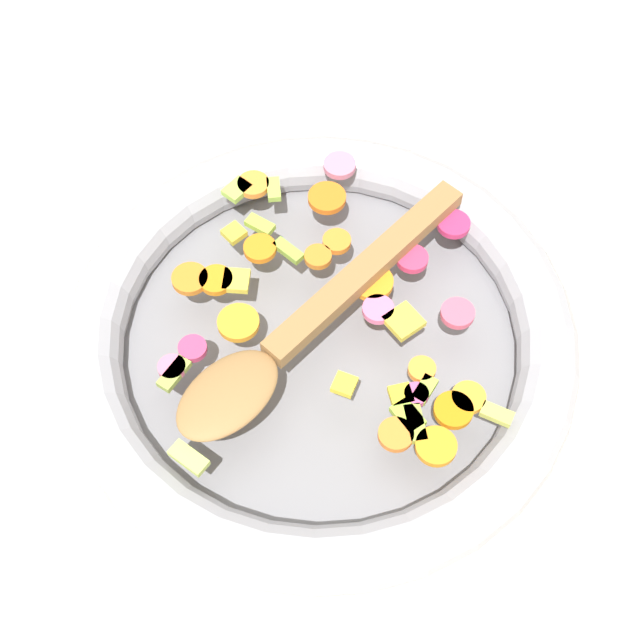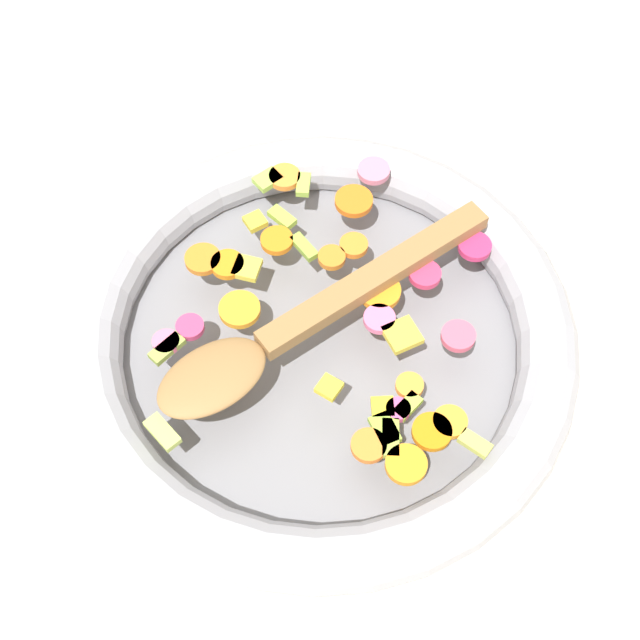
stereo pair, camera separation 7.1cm
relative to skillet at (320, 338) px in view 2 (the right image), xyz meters
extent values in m
plane|color=beige|center=(0.00, 0.00, -0.02)|extent=(4.00, 4.00, 0.00)
cylinder|color=slate|center=(0.00, 0.00, -0.02)|extent=(0.37, 0.37, 0.01)
torus|color=#9E9EA5|center=(0.00, 0.00, 0.00)|extent=(0.42, 0.42, 0.05)
cylinder|color=orange|center=(0.01, 0.06, 0.03)|extent=(0.03, 0.03, 0.01)
cylinder|color=orange|center=(0.03, 0.12, 0.03)|extent=(0.03, 0.03, 0.01)
cylinder|color=orange|center=(0.04, -0.11, 0.03)|extent=(0.03, 0.03, 0.01)
cylinder|color=orange|center=(0.10, -0.09, 0.03)|extent=(0.03, 0.03, 0.01)
cylinder|color=orange|center=(0.08, -0.10, 0.03)|extent=(0.04, 0.04, 0.01)
cylinder|color=orange|center=(0.07, -0.06, 0.03)|extent=(0.03, 0.03, 0.01)
cylinder|color=orange|center=(0.03, 0.07, 0.03)|extent=(0.03, 0.03, 0.01)
cylinder|color=orange|center=(-0.06, 0.01, 0.03)|extent=(0.04, 0.04, 0.01)
cylinder|color=orange|center=(-0.03, 0.14, 0.03)|extent=(0.04, 0.04, 0.01)
cylinder|color=orange|center=(0.05, 0.03, 0.03)|extent=(0.04, 0.04, 0.01)
cylinder|color=orange|center=(-0.04, 0.08, 0.03)|extent=(0.04, 0.04, 0.01)
cylinder|color=orange|center=(-0.08, 0.05, 0.03)|extent=(0.04, 0.04, 0.01)
cylinder|color=orange|center=(0.06, -0.12, 0.03)|extent=(0.04, 0.04, 0.01)
cylinder|color=orange|center=(-0.10, 0.06, 0.03)|extent=(0.04, 0.04, 0.01)
cube|color=#9DC43F|center=(-0.03, 0.10, 0.03)|extent=(0.03, 0.03, 0.01)
cube|color=#9DC247|center=(-0.02, 0.14, 0.03)|extent=(0.01, 0.02, 0.01)
cube|color=#BED15E|center=(-0.11, -0.10, 0.03)|extent=(0.03, 0.03, 0.01)
cube|color=#9AC040|center=(0.07, -0.08, 0.03)|extent=(0.02, 0.02, 0.01)
cube|color=#8EB739|center=(0.05, -0.10, 0.03)|extent=(0.03, 0.03, 0.01)
cube|color=#96AC47|center=(-0.12, -0.03, 0.03)|extent=(0.03, 0.03, 0.01)
cube|color=#96AD3F|center=(0.05, -0.10, 0.03)|extent=(0.01, 0.03, 0.01)
cube|color=#8AB23D|center=(-0.01, 0.07, 0.03)|extent=(0.03, 0.03, 0.01)
cube|color=#A6CF4C|center=(-0.05, 0.14, 0.03)|extent=(0.03, 0.03, 0.01)
cube|color=#BFC451|center=(0.12, -0.11, 0.03)|extent=(0.03, 0.02, 0.01)
cylinder|color=pink|center=(0.05, 0.00, 0.03)|extent=(0.03, 0.03, 0.01)
cylinder|color=pink|center=(0.04, 0.15, 0.03)|extent=(0.04, 0.04, 0.01)
cylinder|color=#C63C68|center=(-0.10, -0.01, 0.03)|extent=(0.03, 0.03, 0.01)
cylinder|color=#D02E62|center=(0.13, 0.07, 0.03)|extent=(0.04, 0.04, 0.01)
cylinder|color=#DD375F|center=(0.09, 0.04, 0.03)|extent=(0.04, 0.04, 0.01)
cylinder|color=pink|center=(-0.12, -0.02, 0.03)|extent=(0.03, 0.03, 0.01)
cylinder|color=#CF4F86|center=(0.06, -0.08, 0.03)|extent=(0.02, 0.02, 0.01)
cylinder|color=#E6566F|center=(0.11, -0.01, 0.03)|extent=(0.03, 0.03, 0.01)
cube|color=yellow|center=(0.05, -0.08, 0.03)|extent=(0.02, 0.02, 0.01)
cube|color=gold|center=(-0.06, 0.10, 0.03)|extent=(0.02, 0.02, 0.01)
cube|color=yellow|center=(0.06, -0.01, 0.03)|extent=(0.03, 0.03, 0.01)
cube|color=yellow|center=(-0.06, 0.05, 0.03)|extent=(0.03, 0.03, 0.01)
cube|color=yellow|center=(0.01, -0.06, 0.03)|extent=(0.02, 0.02, 0.01)
cube|color=olive|center=(0.04, 0.03, 0.04)|extent=(0.19, 0.15, 0.01)
ellipsoid|color=olive|center=(-0.08, -0.06, 0.04)|extent=(0.11, 0.10, 0.01)
camera|label=1|loc=(-0.06, -0.36, 0.63)|focal=50.00mm
camera|label=2|loc=(0.01, -0.37, 0.63)|focal=50.00mm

